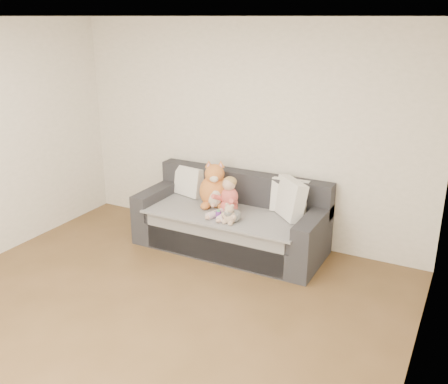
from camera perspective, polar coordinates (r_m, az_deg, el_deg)
name	(u,v)px	position (r m, az deg, el deg)	size (l,w,h in m)	color
room_shell	(140,181)	(4.24, -9.59, 1.30)	(5.00, 5.00, 5.00)	brown
sofa	(232,222)	(5.87, 0.87, -3.51)	(2.20, 0.94, 0.85)	#2A2B30
cushion_left	(189,181)	(6.24, -4.02, 1.25)	(0.43, 0.27, 0.38)	white
cushion_right_back	(290,196)	(5.74, 7.56, -0.41)	(0.44, 0.23, 0.40)	white
cushion_right_front	(290,198)	(5.59, 7.54, -0.73)	(0.49, 0.47, 0.44)	white
toddler	(228,199)	(5.63, 0.42, -0.76)	(0.31, 0.45, 0.44)	#D5504B
plush_cat	(215,189)	(5.86, -1.04, 0.36)	(0.46, 0.46, 0.58)	#C85B2C
teddy_bear	(229,215)	(5.40, 0.60, -2.69)	(0.19, 0.14, 0.23)	tan
plush_cow	(233,215)	(5.44, 1.04, -2.66)	(0.15, 0.23, 0.19)	white
sippy_cup	(218,213)	(5.54, -0.63, -2.45)	(0.10, 0.07, 0.11)	#73389A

